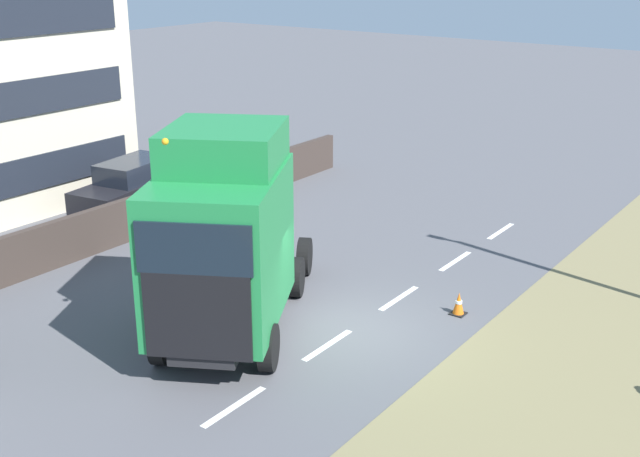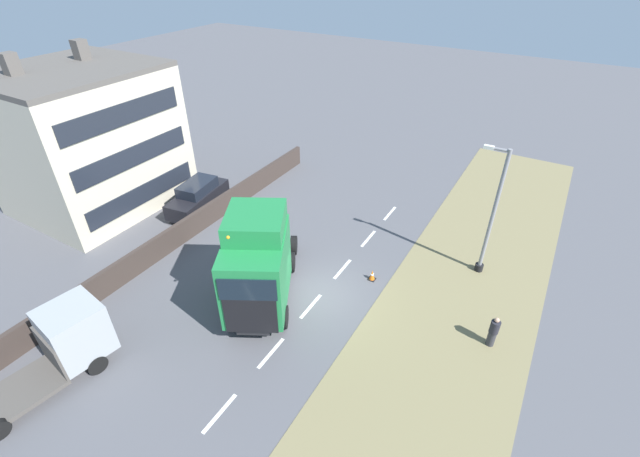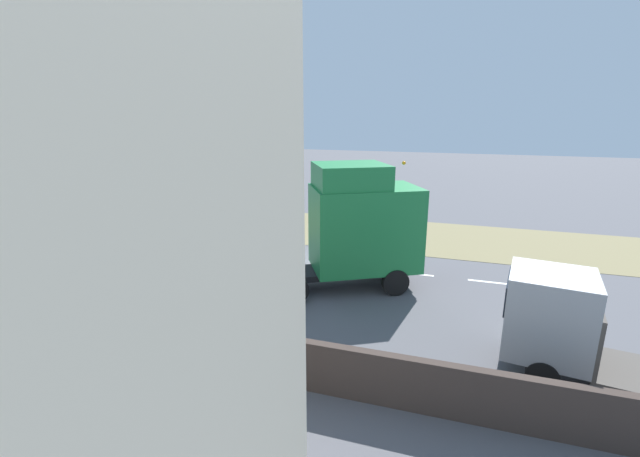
# 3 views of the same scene
# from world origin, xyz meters

# --- Properties ---
(ground_plane) EXTENTS (120.00, 120.00, 0.00)m
(ground_plane) POSITION_xyz_m (0.00, 0.00, 0.00)
(ground_plane) COLOR #515156
(ground_plane) RESTS_ON ground
(grass_verge) EXTENTS (7.00, 44.00, 0.01)m
(grass_verge) POSITION_xyz_m (-6.00, 0.00, 0.01)
(grass_verge) COLOR olive
(grass_verge) RESTS_ON ground
(lane_markings) EXTENTS (0.16, 17.80, 0.00)m
(lane_markings) POSITION_xyz_m (0.00, -0.70, 0.00)
(lane_markings) COLOR white
(lane_markings) RESTS_ON ground
(boundary_wall) EXTENTS (0.25, 24.00, 1.35)m
(boundary_wall) POSITION_xyz_m (9.00, 0.00, 0.67)
(boundary_wall) COLOR #382D28
(boundary_wall) RESTS_ON ground
(lorry_cab) EXTENTS (5.67, 7.47, 5.10)m
(lorry_cab) POSITION_xyz_m (2.01, 2.05, 2.50)
(lorry_cab) COLOR black
(lorry_cab) RESTS_ON ground
(flatbed_truck) EXTENTS (2.88, 6.18, 2.83)m
(flatbed_truck) POSITION_xyz_m (6.39, 8.65, 1.49)
(flatbed_truck) COLOR #999EA3
(flatbed_truck) RESTS_ON ground
(parked_car) EXTENTS (2.40, 4.73, 1.90)m
(parked_car) POSITION_xyz_m (10.73, -2.99, 0.93)
(parked_car) COLOR black
(parked_car) RESTS_ON ground
(lamp_post) EXTENTS (1.33, 0.42, 6.82)m
(lamp_post) POSITION_xyz_m (-6.13, -5.83, 3.05)
(lamp_post) COLOR black
(lamp_post) RESTS_ON ground
(pedestrian) EXTENTS (0.39, 0.39, 1.57)m
(pedestrian) POSITION_xyz_m (-7.80, -1.04, 0.76)
(pedestrian) COLOR #333338
(pedestrian) RESTS_ON ground
(traffic_cone_lead) EXTENTS (0.36, 0.36, 0.58)m
(traffic_cone_lead) POSITION_xyz_m (-1.68, -2.33, 0.28)
(traffic_cone_lead) COLOR black
(traffic_cone_lead) RESTS_ON ground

